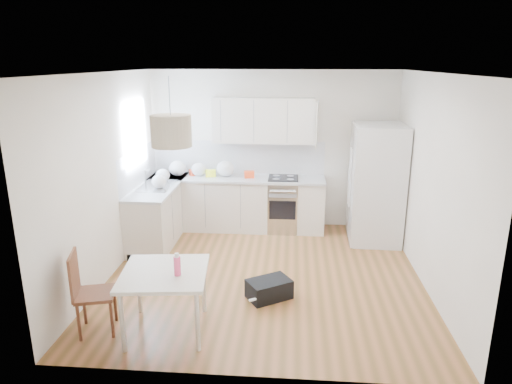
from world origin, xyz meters
TOP-DOWN VIEW (x-y plane):
  - floor at (0.00, 0.00)m, footprint 4.20×4.20m
  - ceiling at (0.00, 0.00)m, footprint 4.20×4.20m
  - wall_back at (0.00, 2.10)m, footprint 4.20×0.00m
  - wall_left at (-2.10, 0.00)m, footprint 0.00×4.20m
  - wall_right at (2.10, 0.00)m, footprint 0.00×4.20m
  - window_glassblock at (-2.09, 1.15)m, footprint 0.02×1.00m
  - cabinets_back at (-0.60, 1.80)m, footprint 3.00×0.60m
  - cabinets_left at (-1.80, 1.20)m, footprint 0.60×1.80m
  - counter_back at (-0.60, 1.80)m, footprint 3.02×0.64m
  - counter_left at (-1.80, 1.20)m, footprint 0.64×1.82m
  - backsplash_back at (-0.60, 2.09)m, footprint 3.00×0.01m
  - backsplash_left at (-2.09, 1.20)m, footprint 0.01×1.80m
  - upper_cabinets at (-0.15, 1.94)m, footprint 1.70×0.32m
  - range_oven at (0.20, 1.80)m, footprint 0.50×0.61m
  - sink at (-1.80, 1.15)m, footprint 0.50×0.80m
  - refrigerator at (1.71, 1.48)m, footprint 0.92×0.97m
  - dining_table at (-0.98, -1.41)m, footprint 0.98×0.98m
  - dining_chair at (-1.72, -1.48)m, footprint 0.48×0.48m
  - drink_bottle at (-0.81, -1.48)m, footprint 0.09×0.09m
  - gym_bag at (0.09, -0.61)m, footprint 0.62×0.56m
  - pendant_lamp at (-0.84, -1.34)m, footprint 0.43×0.43m
  - grocery_bag_a at (-1.63, 1.82)m, footprint 0.29×0.25m
  - grocery_bag_b at (-1.26, 1.85)m, footprint 0.25×0.22m
  - grocery_bag_c at (-0.79, 1.85)m, footprint 0.30×0.26m
  - grocery_bag_d at (-1.78, 1.45)m, footprint 0.23×0.20m
  - grocery_bag_e at (-1.72, 1.02)m, footprint 0.23×0.20m
  - snack_orange at (-0.38, 1.79)m, footprint 0.18×0.13m
  - snack_yellow at (-1.05, 1.82)m, footprint 0.18×0.13m
  - snack_red at (-1.35, 1.88)m, footprint 0.18×0.17m

SIDE VIEW (x-z plane):
  - floor at x=0.00m, z-range 0.00..0.00m
  - gym_bag at x=0.09m, z-range 0.00..0.24m
  - cabinets_back at x=-0.60m, z-range 0.00..0.88m
  - cabinets_left at x=-1.80m, z-range 0.00..0.88m
  - range_oven at x=0.20m, z-range 0.00..0.88m
  - dining_chair at x=-1.72m, z-range 0.00..0.93m
  - dining_table at x=-0.98m, z-range 0.28..0.98m
  - drink_bottle at x=-0.81m, z-range 0.70..0.95m
  - counter_back at x=-0.60m, z-range 0.88..0.92m
  - counter_left at x=-1.80m, z-range 0.88..0.92m
  - sink at x=-1.80m, z-range 0.84..0.99m
  - refrigerator at x=1.71m, z-range 0.00..1.89m
  - snack_red at x=-1.35m, z-range 0.92..1.02m
  - snack_orange at x=-0.38m, z-range 0.92..1.04m
  - snack_yellow at x=-1.05m, z-range 0.92..1.04m
  - grocery_bag_d at x=-1.78m, z-range 0.92..1.13m
  - grocery_bag_e at x=-1.72m, z-range 0.92..1.13m
  - grocery_bag_b at x=-1.26m, z-range 0.92..1.15m
  - grocery_bag_a at x=-1.63m, z-range 0.92..1.19m
  - grocery_bag_c at x=-0.79m, z-range 0.92..1.19m
  - backsplash_back at x=-0.60m, z-range 0.92..1.50m
  - backsplash_left at x=-2.09m, z-range 0.92..1.50m
  - wall_back at x=0.00m, z-range -0.75..3.45m
  - wall_left at x=-2.10m, z-range -0.75..3.45m
  - wall_right at x=2.10m, z-range -0.75..3.45m
  - window_glassblock at x=-2.09m, z-range 1.25..2.25m
  - upper_cabinets at x=-0.15m, z-range 1.50..2.25m
  - pendant_lamp at x=-0.84m, z-range 2.02..2.34m
  - ceiling at x=0.00m, z-range 2.70..2.70m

